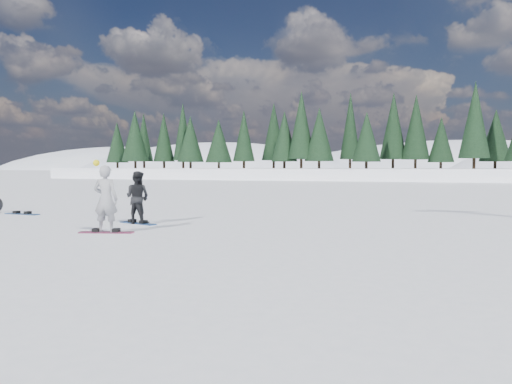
% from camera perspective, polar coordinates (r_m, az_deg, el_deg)
% --- Properties ---
extents(ground, '(420.00, 420.00, 0.00)m').
position_cam_1_polar(ground, '(15.65, -14.90, -3.89)').
color(ground, white).
rests_on(ground, ground).
extents(alpine_backdrop, '(412.50, 227.00, 53.20)m').
position_cam_1_polar(alpine_backdrop, '(203.69, 13.19, -1.53)').
color(alpine_backdrop, white).
rests_on(alpine_backdrop, ground).
extents(snowboarder_woman, '(0.75, 0.56, 2.02)m').
position_cam_1_polar(snowboarder_woman, '(14.31, -16.81, -0.75)').
color(snowboarder_woman, '#97979C').
rests_on(snowboarder_woman, ground).
extents(snowboarder_man, '(0.83, 0.65, 1.68)m').
position_cam_1_polar(snowboarder_man, '(16.36, -13.40, -0.62)').
color(snowboarder_man, black).
rests_on(snowboarder_man, ground).
extents(snowboard_woman, '(1.52, 0.68, 0.03)m').
position_cam_1_polar(snowboard_woman, '(14.40, -16.74, -4.45)').
color(snowboard_woman, '#97214B').
rests_on(snowboard_woman, ground).
extents(snowboard_man, '(1.51, 0.74, 0.03)m').
position_cam_1_polar(snowboard_man, '(16.43, -13.37, -3.49)').
color(snowboard_man, navy).
rests_on(snowboard_man, ground).
extents(snowboard_loose_c, '(1.51, 0.33, 0.03)m').
position_cam_1_polar(snowboard_loose_c, '(21.02, -25.17, -2.29)').
color(snowboard_loose_c, navy).
rests_on(snowboard_loose_c, ground).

